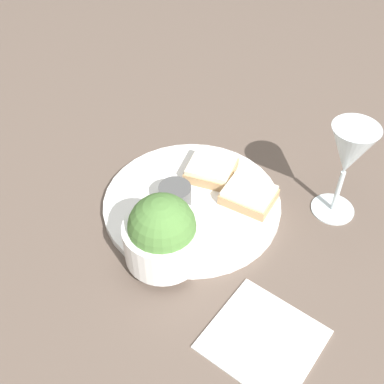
{
  "coord_description": "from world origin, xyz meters",
  "views": [
    {
      "loc": [
        0.45,
        -0.31,
        0.58
      ],
      "look_at": [
        0.0,
        0.0,
        0.03
      ],
      "focal_mm": 45.0,
      "sensor_mm": 36.0,
      "label": 1
    }
  ],
  "objects_px": {
    "wine_glass": "(349,155)",
    "sauce_ramekin": "(175,194)",
    "cheese_toast_near": "(211,169)",
    "napkin": "(263,339)",
    "salad_bowl": "(162,234)",
    "cheese_toast_far": "(249,195)"
  },
  "relations": [
    {
      "from": "sauce_ramekin",
      "to": "napkin",
      "type": "xyz_separation_m",
      "value": [
        0.26,
        -0.03,
        -0.03
      ]
    },
    {
      "from": "sauce_ramekin",
      "to": "wine_glass",
      "type": "bearing_deg",
      "value": 55.08
    },
    {
      "from": "salad_bowl",
      "to": "cheese_toast_far",
      "type": "height_order",
      "value": "salad_bowl"
    },
    {
      "from": "cheese_toast_far",
      "to": "napkin",
      "type": "height_order",
      "value": "cheese_toast_far"
    },
    {
      "from": "salad_bowl",
      "to": "napkin",
      "type": "relative_size",
      "value": 0.66
    },
    {
      "from": "cheese_toast_near",
      "to": "wine_glass",
      "type": "bearing_deg",
      "value": 36.54
    },
    {
      "from": "cheese_toast_far",
      "to": "wine_glass",
      "type": "bearing_deg",
      "value": 52.9
    },
    {
      "from": "cheese_toast_near",
      "to": "napkin",
      "type": "relative_size",
      "value": 0.62
    },
    {
      "from": "cheese_toast_far",
      "to": "cheese_toast_near",
      "type": "bearing_deg",
      "value": -170.54
    },
    {
      "from": "salad_bowl",
      "to": "cheese_toast_far",
      "type": "bearing_deg",
      "value": 95.47
    },
    {
      "from": "napkin",
      "to": "cheese_toast_far",
      "type": "bearing_deg",
      "value": 146.15
    },
    {
      "from": "cheese_toast_near",
      "to": "wine_glass",
      "type": "xyz_separation_m",
      "value": [
        0.17,
        0.13,
        0.09
      ]
    },
    {
      "from": "cheese_toast_near",
      "to": "cheese_toast_far",
      "type": "relative_size",
      "value": 1.05
    },
    {
      "from": "wine_glass",
      "to": "cheese_toast_near",
      "type": "bearing_deg",
      "value": -143.46
    },
    {
      "from": "sauce_ramekin",
      "to": "cheese_toast_far",
      "type": "xyz_separation_m",
      "value": [
        0.06,
        0.1,
        -0.01
      ]
    },
    {
      "from": "salad_bowl",
      "to": "napkin",
      "type": "height_order",
      "value": "salad_bowl"
    },
    {
      "from": "sauce_ramekin",
      "to": "cheese_toast_near",
      "type": "height_order",
      "value": "sauce_ramekin"
    },
    {
      "from": "salad_bowl",
      "to": "cheese_toast_far",
      "type": "xyz_separation_m",
      "value": [
        -0.02,
        0.17,
        -0.03
      ]
    },
    {
      "from": "cheese_toast_near",
      "to": "napkin",
      "type": "distance_m",
      "value": 0.31
    },
    {
      "from": "salad_bowl",
      "to": "sauce_ramekin",
      "type": "bearing_deg",
      "value": 138.39
    },
    {
      "from": "wine_glass",
      "to": "sauce_ramekin",
      "type": "bearing_deg",
      "value": -124.92
    },
    {
      "from": "sauce_ramekin",
      "to": "wine_glass",
      "type": "relative_size",
      "value": 0.31
    }
  ]
}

